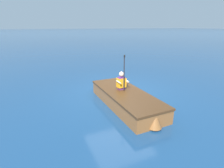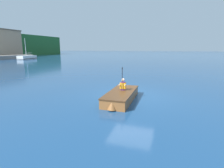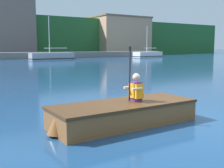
# 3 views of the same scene
# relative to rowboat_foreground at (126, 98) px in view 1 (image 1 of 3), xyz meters

# --- Properties ---
(ground_plane) EXTENTS (300.00, 300.00, 0.00)m
(ground_plane) POSITION_rel_rowboat_foreground_xyz_m (1.19, -0.33, -0.27)
(ground_plane) COLOR navy
(rowboat_foreground) EXTENTS (3.38, 1.23, 0.48)m
(rowboat_foreground) POSITION_rel_rowboat_foreground_xyz_m (0.00, 0.00, 0.00)
(rowboat_foreground) COLOR brown
(rowboat_foreground) RESTS_ON ground
(person_paddler) EXTENTS (0.33, 0.36, 1.21)m
(person_paddler) POSITION_rel_rowboat_foreground_xyz_m (0.36, 0.00, 0.49)
(person_paddler) COLOR #592672
(person_paddler) RESTS_ON rowboat_foreground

